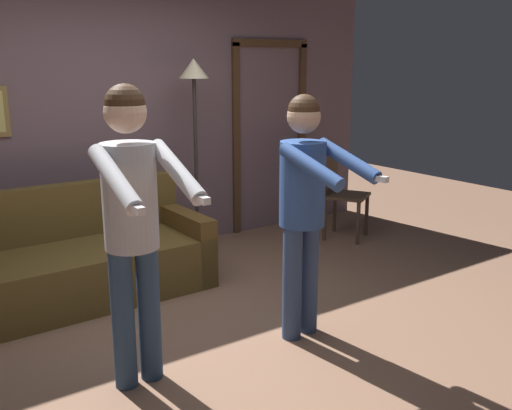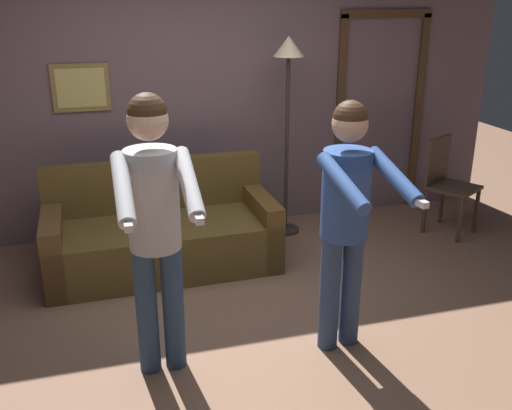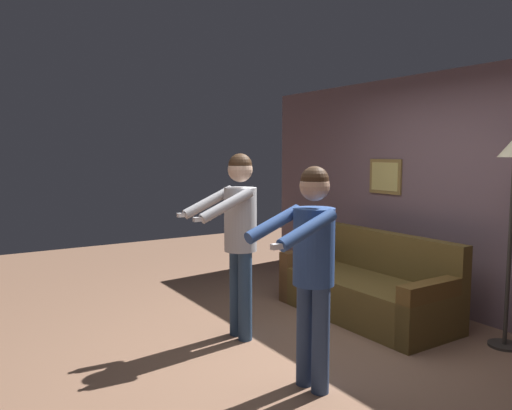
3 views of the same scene
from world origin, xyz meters
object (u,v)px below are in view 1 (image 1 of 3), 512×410
(couch, at_px, (86,263))
(person_standing_left, at_px, (132,210))
(person_standing_right, at_px, (304,196))
(dining_chair_distant, at_px, (339,189))
(torchiere_lamp, at_px, (195,101))

(couch, bearing_deg, person_standing_left, -97.26)
(person_standing_right, bearing_deg, dining_chair_distant, 41.29)
(torchiere_lamp, relative_size, dining_chair_distant, 2.01)
(person_standing_right, bearing_deg, person_standing_left, 176.79)
(torchiere_lamp, distance_m, dining_chair_distant, 1.83)
(torchiere_lamp, bearing_deg, person_standing_left, -127.25)
(couch, bearing_deg, person_standing_right, -57.46)
(torchiere_lamp, xyz_separation_m, person_standing_left, (-1.45, -1.91, -0.44))
(torchiere_lamp, relative_size, person_standing_right, 1.14)
(person_standing_left, distance_m, person_standing_right, 1.17)
(person_standing_right, xyz_separation_m, dining_chair_distant, (1.79, 1.57, -0.46))
(dining_chair_distant, bearing_deg, person_standing_left, -152.95)
(torchiere_lamp, height_order, person_standing_left, torchiere_lamp)
(person_standing_left, relative_size, person_standing_right, 1.05)
(couch, bearing_deg, torchiere_lamp, 19.43)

